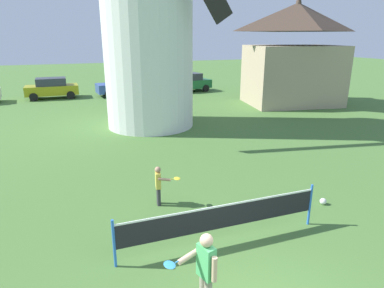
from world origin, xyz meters
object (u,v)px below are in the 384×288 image
(tennis_net, at_px, (222,217))
(parked_car_blue, at_px, (124,85))
(stray_ball, at_px, (323,201))
(parked_car_mustard, at_px, (52,88))
(parked_car_green, at_px, (187,82))
(player_far, at_px, (159,183))
(chapel, at_px, (294,56))
(player_near, at_px, (205,268))

(tennis_net, height_order, parked_car_blue, parked_car_blue)
(stray_ball, relative_size, parked_car_mustard, 0.05)
(stray_ball, bearing_deg, parked_car_green, 81.28)
(stray_ball, height_order, parked_car_blue, parked_car_blue)
(player_far, bearing_deg, tennis_net, -69.85)
(parked_car_mustard, bearing_deg, parked_car_green, -2.44)
(tennis_net, bearing_deg, stray_ball, 11.73)
(player_far, relative_size, parked_car_green, 0.27)
(tennis_net, distance_m, chapel, 18.37)
(player_near, distance_m, parked_car_mustard, 23.93)
(player_near, distance_m, parked_car_green, 24.56)
(chapel, bearing_deg, player_far, -137.70)
(player_far, bearing_deg, player_near, -93.77)
(stray_ball, relative_size, chapel, 0.02)
(player_near, xyz_separation_m, parked_car_green, (7.86, 23.27, -0.04))
(player_near, bearing_deg, chapel, 50.31)
(stray_ball, height_order, chapel, chapel)
(parked_car_mustard, distance_m, chapel, 18.08)
(tennis_net, xyz_separation_m, parked_car_blue, (1.33, 21.48, 0.13))
(player_near, bearing_deg, stray_ball, 27.71)
(player_far, bearing_deg, stray_ball, -20.09)
(tennis_net, bearing_deg, parked_car_green, 72.67)
(player_near, xyz_separation_m, player_far, (0.27, 4.06, -0.20))
(player_far, height_order, stray_ball, player_far)
(parked_car_mustard, bearing_deg, player_near, -82.74)
(parked_car_mustard, xyz_separation_m, parked_car_blue, (5.48, -0.54, 0.00))
(parked_car_blue, height_order, parked_car_green, same)
(player_far, relative_size, chapel, 0.15)
(parked_car_blue, bearing_deg, player_far, -96.51)
(player_near, xyz_separation_m, parked_car_mustard, (-3.02, 23.74, -0.05))
(parked_car_blue, relative_size, chapel, 0.59)
(parked_car_blue, distance_m, parked_car_green, 5.40)
(player_far, xyz_separation_m, parked_car_green, (7.59, 19.22, 0.15))
(chapel, bearing_deg, parked_car_blue, 143.86)
(player_far, bearing_deg, chapel, 42.30)
(parked_car_mustard, height_order, parked_car_blue, same)
(tennis_net, distance_m, stray_ball, 3.66)
(player_near, relative_size, chapel, 0.20)
(player_near, relative_size, parked_car_blue, 0.33)
(chapel, bearing_deg, tennis_net, -130.41)
(stray_ball, bearing_deg, player_near, -152.29)
(stray_ball, bearing_deg, chapel, 57.82)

